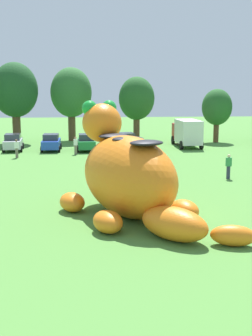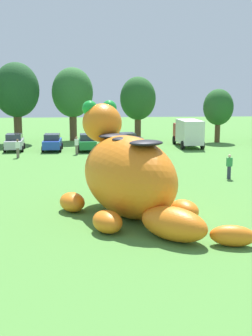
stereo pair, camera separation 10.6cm
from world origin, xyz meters
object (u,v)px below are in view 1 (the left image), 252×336
at_px(car_blue, 51,142).
at_px(car_green, 86,142).
at_px(giant_inflatable_creature, 128,175).
at_px(car_silver, 13,142).
at_px(box_truck, 187,132).
at_px(car_orange, 126,141).
at_px(spectator_near_inflatable, 76,146).
at_px(spectator_by_cars, 17,149).
at_px(spectator_wandering, 229,167).

relative_size(car_blue, car_green, 0.99).
distance_m(giant_inflatable_creature, car_silver, 25.98).
bearing_deg(box_truck, car_silver, -175.24).
bearing_deg(car_orange, spectator_near_inflatable, -147.23).
bearing_deg(spectator_by_cars, car_orange, 25.50).
bearing_deg(car_blue, spectator_near_inflatable, -48.64).
relative_size(spectator_by_cars, spectator_wandering, 1.00).
bearing_deg(car_green, spectator_by_cars, -146.54).
height_order(car_blue, spectator_by_cars, car_blue).
relative_size(spectator_near_inflatable, spectator_wandering, 1.00).
distance_m(car_orange, spectator_near_inflatable, 6.16).
xyz_separation_m(car_silver, car_orange, (11.59, 0.02, 0.00)).
bearing_deg(car_blue, giant_inflatable_creature, -76.86).
bearing_deg(spectator_by_cars, spectator_near_inflatable, 17.43).
distance_m(giant_inflatable_creature, car_green, 23.51).
distance_m(car_blue, spectator_wandering, 20.48).
height_order(car_silver, car_green, same).
relative_size(giant_inflatable_creature, box_truck, 1.49).
height_order(car_blue, car_green, same).
distance_m(box_truck, spectator_wandering, 17.55).
height_order(spectator_near_inflatable, spectator_wandering, same).
relative_size(giant_inflatable_creature, car_silver, 2.27).
height_order(giant_inflatable_creature, spectator_wandering, giant_inflatable_creature).
xyz_separation_m(spectator_near_inflatable, spectator_wandering, (10.81, -12.66, 0.00)).
height_order(car_green, spectator_near_inflatable, car_green).
distance_m(giant_inflatable_creature, spectator_by_cars, 20.97).
xyz_separation_m(car_silver, spectator_by_cars, (1.11, -4.97, -0.01)).
bearing_deg(spectator_by_cars, spectator_wandering, -34.31).
xyz_separation_m(giant_inflatable_creature, car_blue, (-5.55, 23.75, -1.16)).
bearing_deg(car_green, car_orange, 11.07).
bearing_deg(spectator_wandering, box_truck, 86.21).
bearing_deg(car_orange, car_green, -168.93).
bearing_deg(car_blue, car_green, -5.62).
xyz_separation_m(car_orange, spectator_wandering, (5.63, -15.99, -0.01)).
distance_m(giant_inflatable_creature, car_orange, 24.34).
distance_m(box_truck, spectator_by_cars, 18.47).
distance_m(spectator_by_cars, spectator_wandering, 19.50).
height_order(giant_inflatable_creature, car_blue, giant_inflatable_creature).
bearing_deg(car_orange, box_truck, 12.50).
bearing_deg(car_orange, spectator_wandering, -70.60).
bearing_deg(giant_inflatable_creature, spectator_wandering, 46.51).
bearing_deg(spectator_near_inflatable, giant_inflatable_creature, -81.78).
relative_size(car_orange, spectator_near_inflatable, 2.49).
relative_size(car_blue, box_truck, 0.64).
distance_m(spectator_near_inflatable, spectator_by_cars, 5.55).
height_order(car_blue, spectator_wandering, car_blue).
height_order(car_green, box_truck, box_truck).
distance_m(car_silver, spectator_near_inflatable, 7.22).
xyz_separation_m(giant_inflatable_creature, car_green, (-1.97, 23.40, -1.16)).
bearing_deg(box_truck, giant_inflatable_creature, -109.21).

